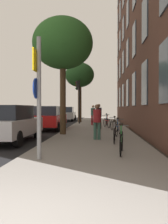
{
  "coord_description": "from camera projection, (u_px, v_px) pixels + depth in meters",
  "views": [
    {
      "loc": [
        1.35,
        -2.31,
        1.51
      ],
      "look_at": [
        0.38,
        11.55,
        1.28
      ],
      "focal_mm": 38.16,
      "sensor_mm": 36.0,
      "label": 1
    }
  ],
  "objects": [
    {
      "name": "traffic_light",
      "position": [
        78.0,
        94.0,
        21.23
      ],
      "size": [
        0.43,
        0.24,
        3.86
      ],
      "color": "black",
      "rests_on": "sidewalk"
    },
    {
      "name": "bicycle_5",
      "position": [
        107.0,
        121.0,
        19.23
      ],
      "size": [
        0.42,
        1.65,
        0.95
      ],
      "color": "black",
      "rests_on": "sidewalk"
    },
    {
      "name": "road_asphalt",
      "position": [
        22.0,
        128.0,
        17.7
      ],
      "size": [
        7.0,
        38.0,
        0.01
      ],
      "primitive_type": "cube",
      "color": "black",
      "rests_on": "ground"
    },
    {
      "name": "pedestrian_2",
      "position": [
        93.0,
        114.0,
        19.42
      ],
      "size": [
        0.42,
        0.42,
        1.62
      ],
      "color": "maroon",
      "rests_on": "sidewalk"
    },
    {
      "name": "bicycle_0",
      "position": [
        121.0,
        142.0,
        7.26
      ],
      "size": [
        0.42,
        1.6,
        0.94
      ],
      "color": "black",
      "rests_on": "sidewalk"
    },
    {
      "name": "bicycle_2",
      "position": [
        118.0,
        128.0,
        12.02
      ],
      "size": [
        0.54,
        1.6,
        0.91
      ],
      "color": "black",
      "rests_on": "sidewalk"
    },
    {
      "name": "pedestrian_1",
      "position": [
        99.0,
        115.0,
        15.67
      ],
      "size": [
        0.51,
        0.51,
        1.66
      ],
      "color": "#4C4742",
      "rests_on": "sidewalk"
    },
    {
      "name": "sign_post",
      "position": [
        38.0,
        91.0,
        6.48
      ],
      "size": [
        0.16,
        0.6,
        3.32
      ],
      "color": "gray",
      "rests_on": "sidewalk"
    },
    {
      "name": "bicycle_1",
      "position": [
        114.0,
        134.0,
        9.65
      ],
      "size": [
        0.42,
        1.58,
        0.91
      ],
      "color": "black",
      "rests_on": "sidewalk"
    },
    {
      "name": "car_1",
      "position": [
        48.0,
        118.0,
        16.26
      ],
      "size": [
        1.94,
        4.21,
        1.62
      ],
      "color": "red",
      "rests_on": "road_asphalt"
    },
    {
      "name": "car_0",
      "position": [
        11.0,
        123.0,
        10.47
      ],
      "size": [
        1.82,
        4.43,
        1.62
      ],
      "color": "silver",
      "rests_on": "road_asphalt"
    },
    {
      "name": "tree_far",
      "position": [
        80.0,
        76.0,
        23.43
      ],
      "size": [
        2.84,
        2.84,
        5.86
      ],
      "color": "#4C3823",
      "rests_on": "sidewalk"
    },
    {
      "name": "bicycle_4",
      "position": [
        107.0,
        122.0,
        16.84
      ],
      "size": [
        0.56,
        1.66,
        0.94
      ],
      "color": "black",
      "rests_on": "sidewalk"
    },
    {
      "name": "pedestrian_0",
      "position": [
        97.0,
        119.0,
        10.49
      ],
      "size": [
        0.49,
        0.49,
        1.56
      ],
      "color": "#33594C",
      "rests_on": "sidewalk"
    },
    {
      "name": "bicycle_3",
      "position": [
        114.0,
        125.0,
        14.42
      ],
      "size": [
        0.5,
        1.61,
        0.91
      ],
      "color": "black",
      "rests_on": "sidewalk"
    },
    {
      "name": "ground_plane",
      "position": [
        50.0,
        128.0,
        17.55
      ],
      "size": [
        41.8,
        41.8,
        0.0
      ],
      "primitive_type": "plane",
      "color": "#332D28"
    },
    {
      "name": "tree_near",
      "position": [
        63.0,
        44.0,
        12.6
      ],
      "size": [
        3.2,
        3.2,
        6.18
      ],
      "color": "#4C3823",
      "rests_on": "sidewalk"
    },
    {
      "name": "car_2",
      "position": [
        66.0,
        114.0,
        27.41
      ],
      "size": [
        2.06,
        4.51,
        1.62
      ],
      "color": "#B7B7BC",
      "rests_on": "road_asphalt"
    },
    {
      "name": "sidewalk",
      "position": [
        97.0,
        128.0,
        17.31
      ],
      "size": [
        4.2,
        38.0,
        0.12
      ],
      "primitive_type": "cube",
      "color": "gray",
      "rests_on": "ground"
    },
    {
      "name": "building_facade",
      "position": [
        135.0,
        12.0,
        16.49
      ],
      "size": [
        0.56,
        27.0,
        16.26
      ],
      "color": "#513328",
      "rests_on": "ground"
    }
  ]
}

